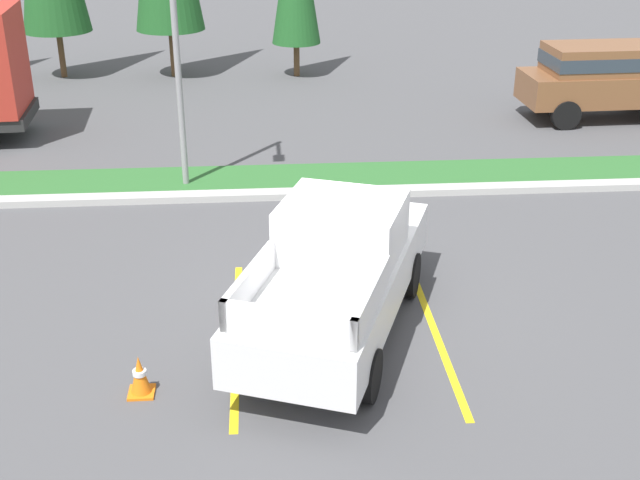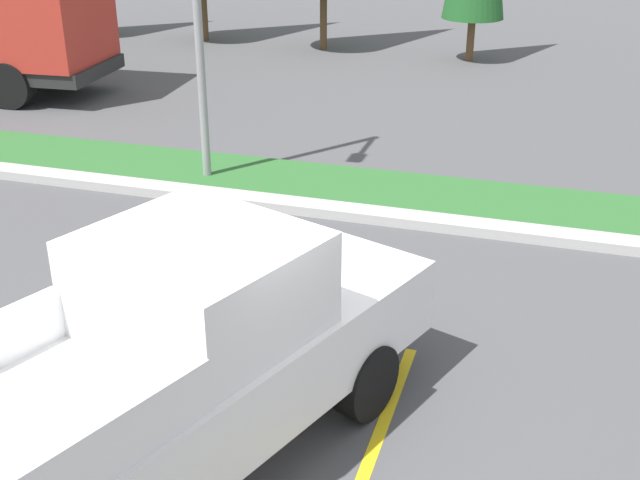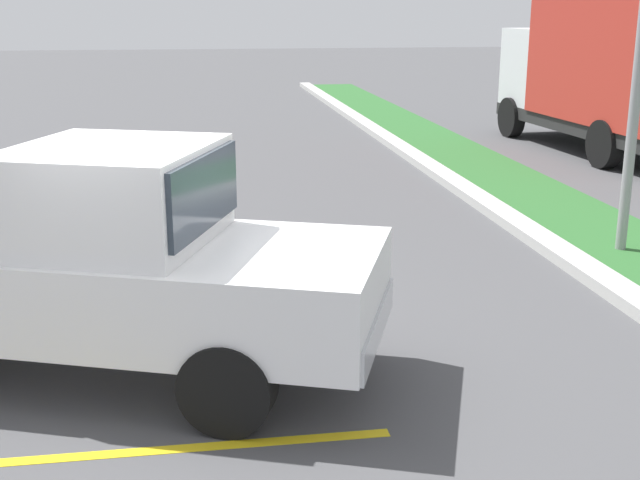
{
  "view_description": "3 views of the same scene",
  "coord_description": "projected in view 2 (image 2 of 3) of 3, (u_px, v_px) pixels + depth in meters",
  "views": [
    {
      "loc": [
        -1.37,
        -11.82,
        6.72
      ],
      "look_at": [
        -0.47,
        0.07,
        1.22
      ],
      "focal_mm": 46.35,
      "sensor_mm": 36.0,
      "label": 1
    },
    {
      "loc": [
        2.54,
        -5.91,
        4.86
      ],
      "look_at": [
        0.35,
        1.21,
        1.39
      ],
      "focal_mm": 45.75,
      "sensor_mm": 36.0,
      "label": 2
    },
    {
      "loc": [
        7.0,
        0.19,
        3.24
      ],
      "look_at": [
        -1.15,
        1.46,
        0.91
      ],
      "focal_mm": 46.71,
      "sensor_mm": 36.0,
      "label": 3
    }
  ],
  "objects": [
    {
      "name": "grass_median",
      "position": [
        388.0,
        192.0,
        13.12
      ],
      "size": [
        56.0,
        1.8,
        0.06
      ],
      "primitive_type": "cube",
      "color": "#2D662D",
      "rests_on": "ground"
    },
    {
      "name": "curb_strip",
      "position": [
        372.0,
        215.0,
        12.15
      ],
      "size": [
        56.0,
        0.4,
        0.15
      ],
      "primitive_type": "cube",
      "color": "#B2B2AD",
      "rests_on": "ground"
    },
    {
      "name": "parking_line_near",
      "position": [
        37.0,
        429.0,
        7.67
      ],
      "size": [
        0.12,
        4.8,
        0.01
      ],
      "primitive_type": "cube",
      "color": "yellow",
      "rests_on": "ground"
    },
    {
      "name": "pickup_truck_main",
      "position": [
        183.0,
        361.0,
        6.86
      ],
      "size": [
        3.59,
        5.55,
        2.1
      ],
      "color": "black",
      "rests_on": "ground"
    },
    {
      "name": "ground_plane",
      "position": [
        249.0,
        417.0,
        7.85
      ],
      "size": [
        120.0,
        120.0,
        0.0
      ],
      "primitive_type": "plane",
      "color": "#4C4C4F"
    }
  ]
}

